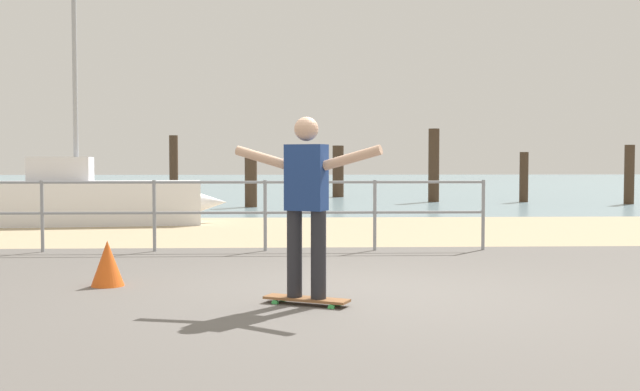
{
  "coord_description": "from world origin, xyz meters",
  "views": [
    {
      "loc": [
        -0.6,
        -7.51,
        1.35
      ],
      "look_at": [
        -0.23,
        2.0,
        0.9
      ],
      "focal_mm": 43.03,
      "sensor_mm": 36.0,
      "label": 1
    }
  ],
  "objects_px": {
    "skateboarder": "(306,196)",
    "skateboard": "(306,299)",
    "sailboat": "(100,200)",
    "traffic_cone": "(108,264)"
  },
  "relations": [
    {
      "from": "skateboard",
      "to": "traffic_cone",
      "type": "distance_m",
      "value": 2.35
    },
    {
      "from": "sailboat",
      "to": "skateboarder",
      "type": "xyz_separation_m",
      "value": [
        4.05,
        -8.93,
        0.49
      ]
    },
    {
      "from": "traffic_cone",
      "to": "sailboat",
      "type": "bearing_deg",
      "value": 104.29
    },
    {
      "from": "skateboard",
      "to": "skateboarder",
      "type": "relative_size",
      "value": 0.49
    },
    {
      "from": "skateboarder",
      "to": "skateboard",
      "type": "bearing_deg",
      "value": -146.31
    },
    {
      "from": "sailboat",
      "to": "skateboard",
      "type": "relative_size",
      "value": 7.17
    },
    {
      "from": "sailboat",
      "to": "skateboard",
      "type": "bearing_deg",
      "value": -65.59
    },
    {
      "from": "sailboat",
      "to": "skateboard",
      "type": "height_order",
      "value": "sailboat"
    },
    {
      "from": "sailboat",
      "to": "skateboarder",
      "type": "bearing_deg",
      "value": -65.59
    },
    {
      "from": "skateboard",
      "to": "skateboarder",
      "type": "bearing_deg",
      "value": 33.69
    }
  ]
}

